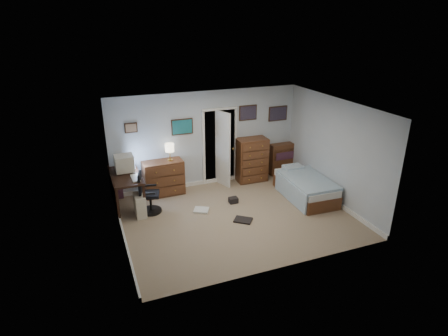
# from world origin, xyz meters

# --- Properties ---
(floor) EXTENTS (5.00, 4.00, 0.02)m
(floor) POSITION_xyz_m (0.00, 0.00, -0.01)
(floor) COLOR gray
(floor) RESTS_ON ground
(computer_desk) EXTENTS (0.68, 1.45, 0.83)m
(computer_desk) POSITION_xyz_m (-2.30, 1.40, 0.64)
(computer_desk) COLOR black
(computer_desk) RESTS_ON floor
(crt_monitor) EXTENTS (0.44, 0.40, 0.40)m
(crt_monitor) POSITION_xyz_m (-2.18, 1.55, 1.04)
(crt_monitor) COLOR beige
(crt_monitor) RESTS_ON computer_desk
(keyboard) EXTENTS (0.17, 0.44, 0.03)m
(keyboard) POSITION_xyz_m (-2.02, 1.05, 0.84)
(keyboard) COLOR beige
(keyboard) RESTS_ON computer_desk
(pc_tower) EXTENTS (0.23, 0.47, 0.50)m
(pc_tower) POSITION_xyz_m (-2.00, 0.85, 0.25)
(pc_tower) COLOR beige
(pc_tower) RESTS_ON floor
(office_chair) EXTENTS (0.58, 0.58, 0.98)m
(office_chair) POSITION_xyz_m (-1.80, 0.93, 0.38)
(office_chair) COLOR black
(office_chair) RESTS_ON floor
(media_stack) EXTENTS (0.16, 0.16, 0.75)m
(media_stack) POSITION_xyz_m (-2.32, 1.94, 0.37)
(media_stack) COLOR maroon
(media_stack) RESTS_ON floor
(low_dresser) EXTENTS (1.01, 0.53, 0.88)m
(low_dresser) POSITION_xyz_m (-1.24, 1.77, 0.44)
(low_dresser) COLOR brown
(low_dresser) RESTS_ON floor
(table_lamp) EXTENTS (0.23, 0.23, 0.43)m
(table_lamp) POSITION_xyz_m (-1.04, 1.77, 1.20)
(table_lamp) COLOR gold
(table_lamp) RESTS_ON low_dresser
(doorway) EXTENTS (0.96, 1.12, 2.05)m
(doorway) POSITION_xyz_m (0.35, 2.27, 1.00)
(doorway) COLOR black
(doorway) RESTS_ON floor
(tall_dresser) EXTENTS (0.83, 0.51, 1.20)m
(tall_dresser) POSITION_xyz_m (1.19, 1.75, 0.60)
(tall_dresser) COLOR brown
(tall_dresser) RESTS_ON floor
(headboard_bookcase) EXTENTS (1.00, 0.28, 0.90)m
(headboard_bookcase) POSITION_xyz_m (2.33, 1.86, 0.48)
(headboard_bookcase) COLOR brown
(headboard_bookcase) RESTS_ON floor
(bed) EXTENTS (1.02, 1.82, 0.59)m
(bed) POSITION_xyz_m (1.99, 0.31, 0.28)
(bed) COLOR brown
(bed) RESTS_ON floor
(wall_posters) EXTENTS (4.38, 0.04, 0.60)m
(wall_posters) POSITION_xyz_m (0.57, 1.98, 1.75)
(wall_posters) COLOR #331E11
(wall_posters) RESTS_ON floor
(floor_clutter) EXTENTS (1.18, 1.20, 0.13)m
(floor_clutter) POSITION_xyz_m (-0.13, 0.35, 0.04)
(floor_clutter) COLOR black
(floor_clutter) RESTS_ON floor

